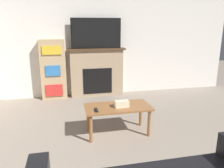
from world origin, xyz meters
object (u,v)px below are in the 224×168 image
object	(u,v)px
tv	(96,33)
coffee_table	(118,110)
bookshelf	(53,70)
fireplace	(97,72)

from	to	relation	value
tv	coffee_table	bearing A→B (deg)	-89.31
tv	bookshelf	bearing A→B (deg)	-179.85
bookshelf	fireplace	bearing A→B (deg)	1.25
tv	bookshelf	distance (m)	1.33
tv	bookshelf	xyz separation A→B (m)	(-1.04, -0.00, -0.83)
fireplace	tv	size ratio (longest dim) A/B	1.17
tv	bookshelf	size ratio (longest dim) A/B	0.84
bookshelf	tv	bearing A→B (deg)	0.15
fireplace	coffee_table	distance (m)	2.11
coffee_table	bookshelf	size ratio (longest dim) A/B	0.74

